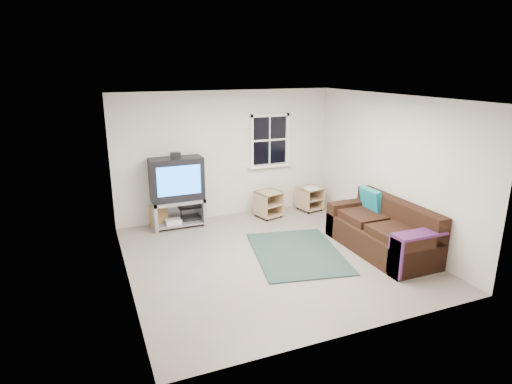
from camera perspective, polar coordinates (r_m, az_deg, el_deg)
name	(u,v)px	position (r m, az deg, el deg)	size (l,w,h in m)	color
room	(270,144)	(9.12, 1.82, 6.48)	(4.60, 4.62, 4.60)	gray
tv_unit	(177,186)	(8.42, -10.49, 0.73)	(1.01, 0.50, 1.48)	gray
av_rack	(190,202)	(8.64, -8.73, -1.31)	(0.51, 0.37, 1.03)	black
side_table_left	(268,203)	(8.97, 1.55, -1.49)	(0.57, 0.57, 0.55)	tan
side_table_right	(309,197)	(9.46, 7.10, -0.63)	(0.55, 0.55, 0.53)	tan
sofa	(383,232)	(7.63, 16.57, -5.18)	(0.92, 2.07, 0.95)	black
shag_rug	(297,253)	(7.36, 5.52, -8.06)	(1.41, 1.94, 0.02)	#302115
paper_bag	(159,216)	(8.65, -12.85, -3.10)	(0.31, 0.20, 0.44)	olive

